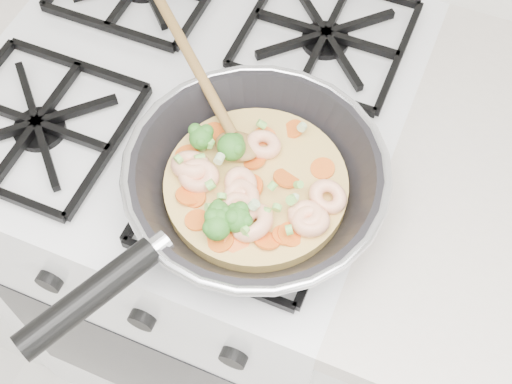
% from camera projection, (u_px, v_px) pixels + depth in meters
% --- Properties ---
extents(stove, '(0.60, 0.60, 0.92)m').
position_uv_depth(stove, '(208.00, 230.00, 1.33)').
color(stove, white).
rests_on(stove, ground).
extents(skillet, '(0.39, 0.50, 0.09)m').
position_uv_depth(skillet, '(251.00, 182.00, 0.80)').
color(skillet, black).
rests_on(skillet, stove).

